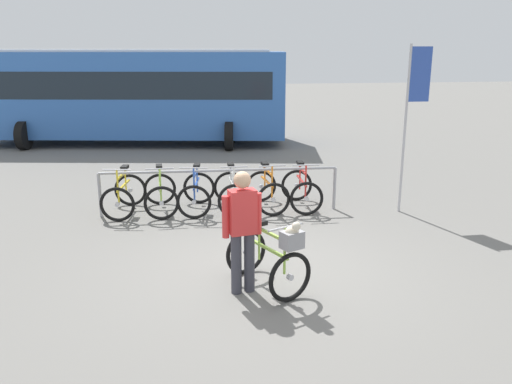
{
  "coord_description": "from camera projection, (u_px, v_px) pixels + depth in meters",
  "views": [
    {
      "loc": [
        -1.16,
        -6.91,
        3.12
      ],
      "look_at": [
        -0.03,
        0.67,
        1.0
      ],
      "focal_mm": 36.57,
      "sensor_mm": 36.0,
      "label": 1
    }
  ],
  "objects": [
    {
      "name": "ground_plane",
      "position": [
        265.0,
        270.0,
        7.59
      ],
      "size": [
        80.0,
        80.0,
        0.0
      ],
      "primitive_type": "plane",
      "color": "slate"
    },
    {
      "name": "bike_rack_rail",
      "position": [
        220.0,
        178.0,
        10.04
      ],
      "size": [
        4.61,
        0.23,
        0.88
      ],
      "color": "#99999E",
      "rests_on": "ground"
    },
    {
      "name": "racked_bike_yellow",
      "position": [
        124.0,
        195.0,
        10.1
      ],
      "size": [
        0.82,
        1.18,
        0.97
      ],
      "color": "black",
      "rests_on": "ground"
    },
    {
      "name": "racked_bike_lime",
      "position": [
        161.0,
        194.0,
        10.18
      ],
      "size": [
        0.72,
        1.13,
        0.97
      ],
      "color": "black",
      "rests_on": "ground"
    },
    {
      "name": "racked_bike_blue",
      "position": [
        197.0,
        193.0,
        10.25
      ],
      "size": [
        0.8,
        1.16,
        0.97
      ],
      "color": "black",
      "rests_on": "ground"
    },
    {
      "name": "racked_bike_white",
      "position": [
        232.0,
        192.0,
        10.33
      ],
      "size": [
        0.66,
        1.11,
        0.97
      ],
      "color": "black",
      "rests_on": "ground"
    },
    {
      "name": "racked_bike_orange",
      "position": [
        267.0,
        191.0,
        10.4
      ],
      "size": [
        0.75,
        1.14,
        0.97
      ],
      "color": "black",
      "rests_on": "ground"
    },
    {
      "name": "racked_bike_red",
      "position": [
        301.0,
        190.0,
        10.48
      ],
      "size": [
        0.7,
        1.14,
        0.98
      ],
      "color": "black",
      "rests_on": "ground"
    },
    {
      "name": "featured_bicycle",
      "position": [
        272.0,
        256.0,
        6.84
      ],
      "size": [
        1.06,
        1.26,
        1.09
      ],
      "color": "black",
      "rests_on": "ground"
    },
    {
      "name": "person_with_featured_bike",
      "position": [
        243.0,
        227.0,
        6.68
      ],
      "size": [
        0.52,
        0.26,
        1.64
      ],
      "color": "#383842",
      "rests_on": "ground"
    },
    {
      "name": "bus_distant",
      "position": [
        133.0,
        91.0,
        17.26
      ],
      "size": [
        10.27,
        4.44,
        3.08
      ],
      "color": "#3366B7",
      "rests_on": "ground"
    },
    {
      "name": "banner_flag",
      "position": [
        414.0,
        97.0,
        9.74
      ],
      "size": [
        0.45,
        0.05,
        3.2
      ],
      "color": "#B2B2B7",
      "rests_on": "ground"
    }
  ]
}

